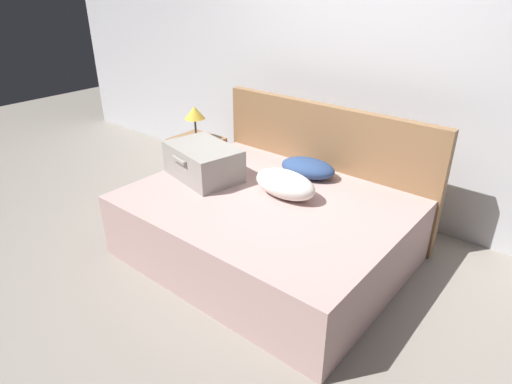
{
  "coord_description": "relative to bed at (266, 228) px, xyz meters",
  "views": [
    {
      "loc": [
        1.73,
        -1.81,
        1.95
      ],
      "look_at": [
        0.0,
        0.29,
        0.59
      ],
      "focal_mm": 30.71,
      "sensor_mm": 36.0,
      "label": 1
    }
  ],
  "objects": [
    {
      "name": "pillow_center_head",
      "position": [
        0.08,
        0.12,
        0.34
      ],
      "size": [
        0.5,
        0.27,
        0.2
      ],
      "primitive_type": "ellipsoid",
      "rotation": [
        0.0,
        0.0,
        -0.02
      ],
      "color": "white",
      "rests_on": "bed"
    },
    {
      "name": "back_wall",
      "position": [
        0.0,
        1.25,
        1.05
      ],
      "size": [
        8.0,
        0.1,
        2.6
      ],
      "primitive_type": "cube",
      "color": "silver",
      "rests_on": "ground"
    },
    {
      "name": "ground_plane",
      "position": [
        0.0,
        -0.4,
        -0.25
      ],
      "size": [
        12.0,
        12.0,
        0.0
      ],
      "primitive_type": "plane",
      "color": "gray"
    },
    {
      "name": "headboard",
      "position": [
        0.0,
        0.79,
        0.26
      ],
      "size": [
        1.98,
        0.08,
        1.01
      ],
      "primitive_type": "cube",
      "color": "olive",
      "rests_on": "ground"
    },
    {
      "name": "table_lamp",
      "position": [
        -1.25,
        0.5,
        0.53
      ],
      "size": [
        0.19,
        0.19,
        0.32
      ],
      "color": "#3F3833",
      "rests_on": "nightstand"
    },
    {
      "name": "nightstand",
      "position": [
        -1.25,
        0.5,
        0.02
      ],
      "size": [
        0.44,
        0.4,
        0.53
      ],
      "primitive_type": "cube",
      "color": "olive",
      "rests_on": "ground"
    },
    {
      "name": "hard_case_large",
      "position": [
        -0.62,
        -0.01,
        0.38
      ],
      "size": [
        0.67,
        0.52,
        0.26
      ],
      "rotation": [
        0.0,
        0.0,
        -0.22
      ],
      "color": "gray",
      "rests_on": "bed"
    },
    {
      "name": "bed",
      "position": [
        0.0,
        0.0,
        0.0
      ],
      "size": [
        1.95,
        1.5,
        0.49
      ],
      "primitive_type": "cube",
      "color": "#BC9993",
      "rests_on": "ground"
    },
    {
      "name": "pillow_near_headboard",
      "position": [
        0.01,
        0.53,
        0.32
      ],
      "size": [
        0.48,
        0.33,
        0.14
      ],
      "primitive_type": "ellipsoid",
      "rotation": [
        0.0,
        0.0,
        0.12
      ],
      "color": "navy",
      "rests_on": "bed"
    }
  ]
}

